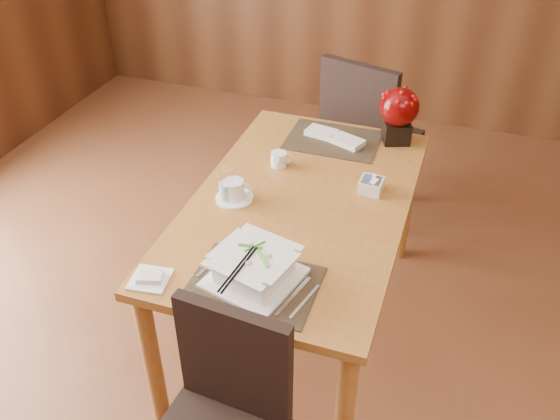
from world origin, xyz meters
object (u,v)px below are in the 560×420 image
(sugar_caddy, at_px, (371,186))
(far_chair, at_px, (365,131))
(coffee_cup, at_px, (234,191))
(creamer_jug, at_px, (279,159))
(soup_setting, at_px, (254,268))
(bread_plate, at_px, (150,279))
(water_glass, at_px, (226,184))
(berry_decor, at_px, (399,112))
(near_chair, at_px, (221,417))
(dining_table, at_px, (300,219))

(sugar_caddy, xyz_separation_m, far_chair, (-0.20, 0.87, -0.21))
(coffee_cup, height_order, creamer_jug, coffee_cup)
(soup_setting, xyz_separation_m, creamer_jug, (-0.17, 0.77, -0.02))
(creamer_jug, relative_size, bread_plate, 0.71)
(water_glass, bearing_deg, far_chair, 71.87)
(berry_decor, xyz_separation_m, bread_plate, (-0.66, -1.30, -0.15))
(sugar_caddy, xyz_separation_m, near_chair, (-0.24, -1.11, -0.27))
(dining_table, height_order, berry_decor, berry_decor)
(water_glass, distance_m, berry_decor, 0.95)
(berry_decor, height_order, bread_plate, berry_decor)
(coffee_cup, xyz_separation_m, sugar_caddy, (0.54, 0.25, -0.01))
(coffee_cup, distance_m, water_glass, 0.05)
(creamer_jug, relative_size, far_chair, 0.09)
(soup_setting, xyz_separation_m, bread_plate, (-0.35, -0.12, -0.05))
(coffee_cup, xyz_separation_m, far_chair, (0.34, 1.11, -0.22))
(water_glass, height_order, far_chair, far_chair)
(water_glass, relative_size, bread_plate, 1.21)
(berry_decor, bearing_deg, soup_setting, -104.39)
(creamer_jug, relative_size, berry_decor, 0.34)
(berry_decor, bearing_deg, coffee_cup, -127.74)
(creamer_jug, distance_m, far_chair, 0.86)
(bread_plate, distance_m, near_chair, 0.54)
(dining_table, height_order, sugar_caddy, sugar_caddy)
(dining_table, distance_m, creamer_jug, 0.33)
(coffee_cup, relative_size, far_chair, 0.16)
(soup_setting, relative_size, near_chair, 0.40)
(coffee_cup, distance_m, sugar_caddy, 0.59)
(dining_table, xyz_separation_m, soup_setting, (-0.01, -0.53, 0.16))
(far_chair, bearing_deg, bread_plate, 91.86)
(water_glass, xyz_separation_m, berry_decor, (0.59, 0.75, 0.08))
(sugar_caddy, distance_m, bread_plate, 1.03)
(bread_plate, bearing_deg, dining_table, 60.92)
(coffee_cup, distance_m, berry_decor, 0.93)
(creamer_jug, bearing_deg, berry_decor, 18.96)
(soup_setting, xyz_separation_m, far_chair, (0.08, 1.56, -0.24))
(berry_decor, xyz_separation_m, far_chair, (-0.22, 0.39, -0.34))
(creamer_jug, bearing_deg, bread_plate, -123.54)
(water_glass, relative_size, creamer_jug, 1.70)
(water_glass, distance_m, creamer_jug, 0.36)
(soup_setting, xyz_separation_m, coffee_cup, (-0.26, 0.45, -0.02))
(far_chair, bearing_deg, soup_setting, 103.36)
(dining_table, height_order, near_chair, near_chair)
(berry_decor, height_order, far_chair, berry_decor)
(dining_table, xyz_separation_m, near_chair, (0.03, -0.94, -0.15))
(dining_table, relative_size, bread_plate, 11.14)
(berry_decor, distance_m, near_chair, 1.66)
(water_glass, xyz_separation_m, bread_plate, (-0.07, -0.55, -0.08))
(water_glass, height_order, creamer_jug, water_glass)
(berry_decor, relative_size, far_chair, 0.27)
(sugar_caddy, bearing_deg, coffee_cup, -155.30)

